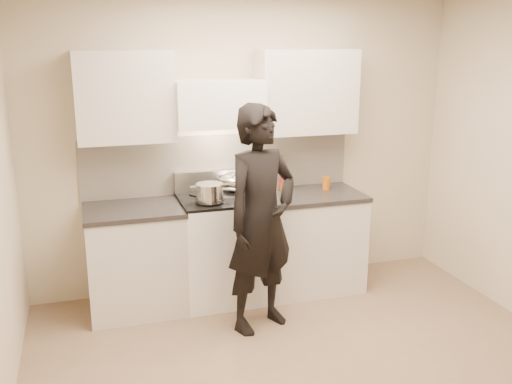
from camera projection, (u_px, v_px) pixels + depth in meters
ground_plane at (315, 375)px, 4.00m from camera, size 4.00×4.00×0.00m
room_shell at (292, 142)px, 3.92m from camera, size 4.04×3.54×2.70m
stove at (224, 248)px, 5.11m from camera, size 0.76×0.65×0.96m
counter_right at (309, 240)px, 5.35m from camera, size 0.92×0.67×0.92m
counter_left at (136, 259)px, 4.90m from camera, size 0.82×0.67×0.92m
wok at (236, 181)px, 5.12m from camera, size 0.33×0.41×0.27m
stock_pot at (210, 193)px, 4.79m from camera, size 0.33×0.25×0.15m
utensil_crock at (273, 178)px, 5.33m from camera, size 0.14×0.14×0.37m
spice_jar at (282, 184)px, 5.34m from camera, size 0.05×0.05×0.11m
oil_glass at (326, 183)px, 5.34m from camera, size 0.07×0.07×0.12m
person at (261, 220)px, 4.48m from camera, size 0.78×0.67×1.82m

